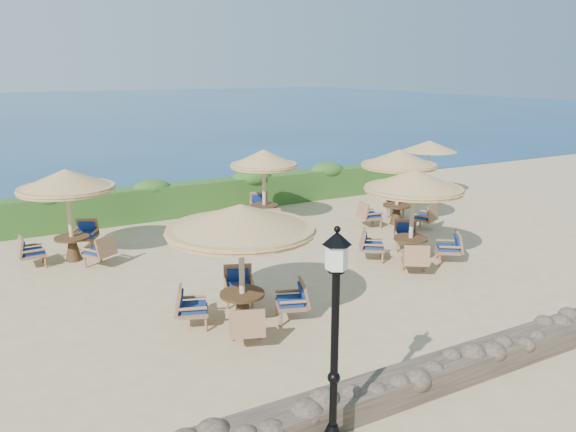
{
  "coord_description": "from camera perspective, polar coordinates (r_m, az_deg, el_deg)",
  "views": [
    {
      "loc": [
        -8.68,
        -12.58,
        5.35
      ],
      "look_at": [
        -1.34,
        0.86,
        1.3
      ],
      "focal_mm": 35.0,
      "sensor_mm": 36.0,
      "label": 1
    }
  ],
  "objects": [
    {
      "name": "ground",
      "position": [
        16.2,
        5.65,
        -4.55
      ],
      "size": [
        120.0,
        120.0,
        0.0
      ],
      "primitive_type": "plane",
      "color": "tan",
      "rests_on": "ground"
    },
    {
      "name": "sea",
      "position": [
        83.21,
        -22.95,
        9.99
      ],
      "size": [
        160.0,
        160.0,
        0.0
      ],
      "primitive_type": "plane",
      "color": "navy",
      "rests_on": "ground"
    },
    {
      "name": "hedge",
      "position": [
        22.12,
        -4.83,
        2.37
      ],
      "size": [
        18.0,
        0.9,
        1.2
      ],
      "primitive_type": "cube",
      "color": "#244C18",
      "rests_on": "ground"
    },
    {
      "name": "stone_wall",
      "position": [
        11.93,
        22.99,
        -11.91
      ],
      "size": [
        15.0,
        0.65,
        0.44
      ],
      "primitive_type": "cube",
      "color": "brown",
      "rests_on": "ground"
    },
    {
      "name": "lamp_post",
      "position": [
        7.93,
        4.73,
        -13.85
      ],
      "size": [
        0.44,
        0.44,
        3.31
      ],
      "color": "black",
      "rests_on": "ground"
    },
    {
      "name": "extra_parasol",
      "position": [
        24.45,
        14.18,
        6.9
      ],
      "size": [
        2.3,
        2.3,
        2.41
      ],
      "color": "beige",
      "rests_on": "ground"
    },
    {
      "name": "cafe_set_0",
      "position": [
        11.7,
        -4.79,
        -2.36
      ],
      "size": [
        3.15,
        3.15,
        2.65
      ],
      "color": "beige",
      "rests_on": "ground"
    },
    {
      "name": "cafe_set_1",
      "position": [
        15.95,
        12.58,
        1.64
      ],
      "size": [
        2.76,
        2.76,
        2.65
      ],
      "color": "beige",
      "rests_on": "ground"
    },
    {
      "name": "cafe_set_2",
      "position": [
        16.81,
        -21.49,
        1.84
      ],
      "size": [
        2.74,
        2.77,
        2.65
      ],
      "color": "beige",
      "rests_on": "ground"
    },
    {
      "name": "cafe_set_3",
      "position": [
        19.41,
        -2.47,
        4.58
      ],
      "size": [
        2.33,
        2.88,
        2.65
      ],
      "color": "beige",
      "rests_on": "ground"
    },
    {
      "name": "cafe_set_4",
      "position": [
        19.79,
        11.16,
        4.39
      ],
      "size": [
        2.74,
        2.75,
        2.65
      ],
      "color": "beige",
      "rests_on": "ground"
    }
  ]
}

